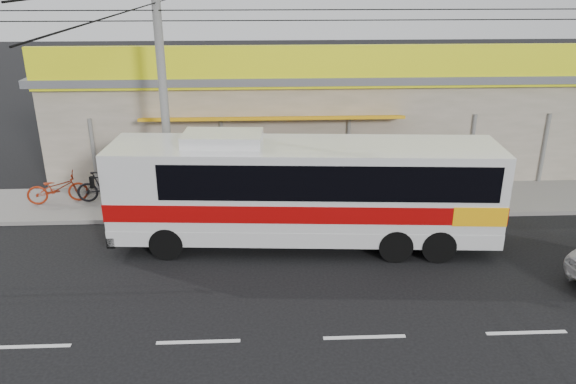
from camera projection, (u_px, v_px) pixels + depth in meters
name	position (u px, v px, depth m)	size (l,w,h in m)	color
ground	(349.00, 284.00, 15.89)	(120.00, 120.00, 0.00)	black
sidewalk	(326.00, 201.00, 21.44)	(30.00, 3.20, 0.15)	gray
lane_markings	(364.00, 337.00, 13.57)	(50.00, 0.12, 0.01)	silver
storefront_building	(314.00, 110.00, 25.76)	(22.60, 9.20, 5.70)	gray
coach_bus	(310.00, 187.00, 17.53)	(12.12, 3.34, 3.69)	silver
motorbike_red	(57.00, 188.00, 20.87)	(0.75, 2.16, 1.14)	maroon
motorbike_dark	(104.00, 186.00, 21.00)	(0.56, 1.97, 1.19)	black
utility_pole	(156.00, 3.00, 17.55)	(34.00, 14.00, 8.89)	#62615F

